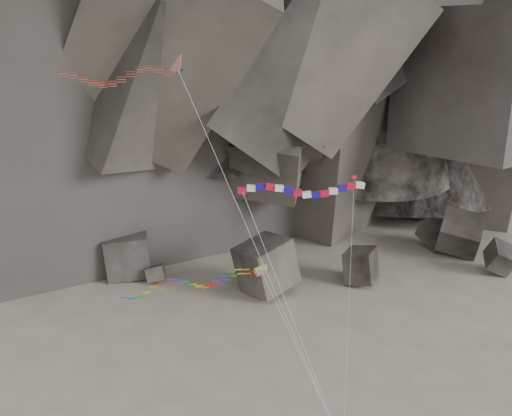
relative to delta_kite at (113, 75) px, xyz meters
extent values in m
cube|color=#47423F|center=(-9.01, 35.71, -30.07)|extent=(8.79, 8.24, 5.67)
cube|color=#47423F|center=(50.72, 32.08, -29.92)|extent=(9.20, 10.05, 7.47)
cube|color=#47423F|center=(48.48, 35.29, -30.62)|extent=(5.98, 6.90, 5.06)
cube|color=#47423F|center=(2.00, 29.94, -31.02)|extent=(3.20, 2.60, 2.92)
cube|color=#47423F|center=(-1.95, 32.52, -28.83)|extent=(6.64, 5.33, 7.19)
cube|color=#47423F|center=(17.14, 24.10, -28.78)|extent=(9.80, 8.51, 8.21)
cube|color=#47423F|center=(31.30, 24.92, -29.81)|extent=(6.48, 6.84, 5.30)
cube|color=#47423F|center=(52.80, 24.01, -30.45)|extent=(5.41, 5.94, 5.32)
cylinder|color=silver|center=(11.19, -4.57, -15.03)|extent=(12.46, 8.54, 31.34)
cube|color=red|center=(9.85, -2.07, -9.33)|extent=(0.79, 0.58, 0.49)
cube|color=white|center=(10.60, -2.20, -9.13)|extent=(0.82, 0.58, 0.54)
cube|color=#1C0C8A|center=(11.35, -2.37, -9.00)|extent=(0.84, 0.59, 0.58)
cube|color=red|center=(12.10, -2.57, -8.99)|extent=(0.84, 0.59, 0.58)
cube|color=white|center=(12.85, -2.77, -9.09)|extent=(0.83, 0.58, 0.55)
cube|color=#1C0C8A|center=(13.61, -2.95, -9.28)|extent=(0.80, 0.58, 0.50)
cube|color=red|center=(14.36, -3.09, -9.49)|extent=(0.81, 0.58, 0.53)
cube|color=white|center=(15.11, -3.18, -9.64)|extent=(0.84, 0.59, 0.57)
cube|color=#1C0C8A|center=(15.86, -3.22, -9.68)|extent=(0.85, 0.59, 0.58)
cube|color=red|center=(16.61, -3.24, -9.60)|extent=(0.83, 0.59, 0.56)
cube|color=white|center=(17.36, -3.24, -9.43)|extent=(0.80, 0.58, 0.51)
cube|color=#1C0C8A|center=(18.11, -3.25, -9.22)|extent=(0.81, 0.58, 0.52)
cube|color=red|center=(18.86, -3.30, -9.05)|extent=(0.84, 0.59, 0.56)
cube|color=white|center=(19.61, -3.40, -8.98)|extent=(0.85, 0.59, 0.58)
cylinder|color=silver|center=(13.63, -5.55, -20.01)|extent=(7.59, 6.59, 21.38)
cube|color=#F5FF0E|center=(11.58, -1.35, -16.92)|extent=(1.26, 0.88, 0.71)
cube|color=#0CB219|center=(11.58, -1.52, -17.19)|extent=(1.05, 0.69, 0.49)
cylinder|color=silver|center=(14.49, -5.09, -23.81)|extent=(5.86, 7.51, 13.79)
cube|color=red|center=(20.61, 0.72, -9.41)|extent=(0.47, 0.12, 0.30)
cube|color=#1C0C8A|center=(20.45, 0.72, -9.41)|extent=(0.17, 0.07, 0.31)
cylinder|color=silver|center=(19.00, -4.05, -20.05)|extent=(3.23, 9.56, 21.29)
camera|label=1|loc=(3.00, -46.94, 3.89)|focal=40.00mm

